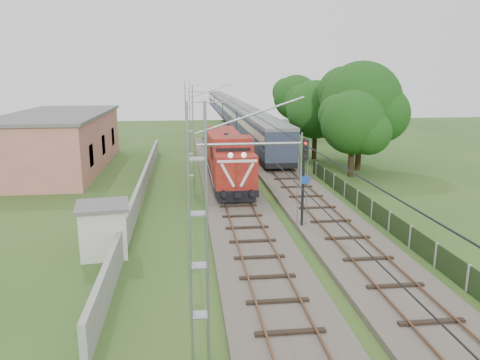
{
  "coord_description": "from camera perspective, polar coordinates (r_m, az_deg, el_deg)",
  "views": [
    {
      "loc": [
        -3.3,
        -20.94,
        8.72
      ],
      "look_at": [
        0.05,
        7.56,
        2.2
      ],
      "focal_mm": 35.0,
      "sensor_mm": 36.0,
      "label": 1
    }
  ],
  "objects": [
    {
      "name": "catenary",
      "position": [
        33.27,
        -6.04,
        4.66
      ],
      "size": [
        3.31,
        70.0,
        8.0
      ],
      "color": "gray",
      "rests_on": "ground"
    },
    {
      "name": "track_side",
      "position": [
        42.63,
        4.67,
        1.21
      ],
      "size": [
        4.2,
        80.0,
        0.45
      ],
      "color": "#6B6054",
      "rests_on": "ground"
    },
    {
      "name": "tree_d",
      "position": [
        67.47,
        6.91,
        9.88
      ],
      "size": [
        6.66,
        6.34,
        8.63
      ],
      "color": "#312114",
      "rests_on": "ground"
    },
    {
      "name": "signal_post",
      "position": [
        26.13,
        7.8,
        1.45
      ],
      "size": [
        0.58,
        0.45,
        5.29
      ],
      "color": "black",
      "rests_on": "ground"
    },
    {
      "name": "relay_hut",
      "position": [
        23.95,
        -16.3,
        -5.77
      ],
      "size": [
        2.82,
        2.82,
        2.58
      ],
      "color": "beige",
      "rests_on": "ground"
    },
    {
      "name": "locomotive",
      "position": [
        38.41,
        -1.67,
        3.0
      ],
      "size": [
        2.9,
        16.55,
        4.2
      ],
      "color": "black",
      "rests_on": "ground"
    },
    {
      "name": "boundary_wall",
      "position": [
        34.04,
        -11.9,
        -1.02
      ],
      "size": [
        0.25,
        40.0,
        1.5
      ],
      "primitive_type": "cube",
      "color": "#9E9E99",
      "rests_on": "ground"
    },
    {
      "name": "coach_rake",
      "position": [
        85.3,
        -1.1,
        8.64
      ],
      "size": [
        3.04,
        90.73,
        3.51
      ],
      "color": "black",
      "rests_on": "ground"
    },
    {
      "name": "tree_a",
      "position": [
        41.11,
        13.72,
        6.76
      ],
      "size": [
        5.76,
        5.48,
        7.46
      ],
      "color": "#312114",
      "rests_on": "ground"
    },
    {
      "name": "station_building",
      "position": [
        46.83,
        -21.16,
        4.47
      ],
      "size": [
        8.4,
        20.4,
        5.22
      ],
      "color": "#B0645F",
      "rests_on": "ground"
    },
    {
      "name": "fence",
      "position": [
        27.69,
        17.79,
        -4.89
      ],
      "size": [
        0.12,
        32.0,
        1.2
      ],
      "color": "black",
      "rests_on": "ground"
    },
    {
      "name": "tree_c",
      "position": [
        49.14,
        9.3,
        8.39
      ],
      "size": [
        6.28,
        5.98,
        8.14
      ],
      "color": "#312114",
      "rests_on": "ground"
    },
    {
      "name": "track_main",
      "position": [
        29.4,
        0.04,
        -4.08
      ],
      "size": [
        4.2,
        70.0,
        0.45
      ],
      "color": "#6B6054",
      "rests_on": "ground"
    },
    {
      "name": "ground",
      "position": [
        22.92,
        2.11,
        -9.57
      ],
      "size": [
        140.0,
        140.0,
        0.0
      ],
      "primitive_type": "plane",
      "color": "#2C5620",
      "rests_on": "ground"
    },
    {
      "name": "tree_b",
      "position": [
        44.16,
        14.68,
        9.09
      ],
      "size": [
        7.64,
        7.28,
        9.9
      ],
      "color": "#312114",
      "rests_on": "ground"
    }
  ]
}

